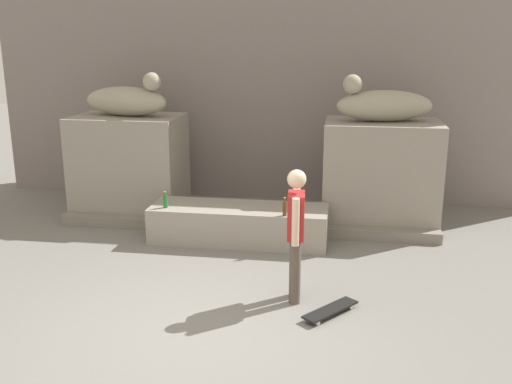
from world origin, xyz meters
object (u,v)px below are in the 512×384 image
at_px(bottle_brown, 285,208).
at_px(skateboard, 330,310).
at_px(statue_reclining_right, 382,104).
at_px(bottle_green, 165,201).
at_px(skater, 296,230).
at_px(statue_reclining_left, 128,100).

bearing_deg(bottle_brown, skateboard, -68.94).
distance_m(statue_reclining_right, bottle_brown, 2.54).
xyz_separation_m(skateboard, bottle_green, (-2.67, 2.13, 0.61)).
distance_m(skater, bottle_green, 2.85).
height_order(statue_reclining_right, skateboard, statue_reclining_right).
height_order(skateboard, bottle_brown, bottle_brown).
bearing_deg(bottle_green, skateboard, -38.55).
bearing_deg(bottle_green, skater, -38.75).
bearing_deg(statue_reclining_right, statue_reclining_left, -10.80).
bearing_deg(skater, statue_reclining_right, 156.78).
distance_m(bottle_brown, bottle_green, 1.91).
height_order(skateboard, bottle_green, bottle_green).
bearing_deg(statue_reclining_right, bottle_green, 12.00).
relative_size(skater, skateboard, 2.24).
bearing_deg(bottle_brown, statue_reclining_left, 152.65).
height_order(statue_reclining_left, bottle_brown, statue_reclining_left).
bearing_deg(skater, statue_reclining_left, -137.62).
xyz_separation_m(skater, skateboard, (0.46, -0.35, -0.86)).
bearing_deg(skateboard, skater, -88.47).
relative_size(statue_reclining_left, bottle_brown, 5.87).
bearing_deg(skateboard, statue_reclining_right, -151.70).
xyz_separation_m(statue_reclining_left, bottle_brown, (2.98, -1.54, -1.40)).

